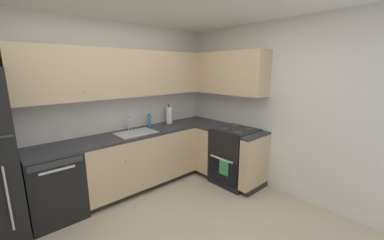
# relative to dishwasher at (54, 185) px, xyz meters

# --- Properties ---
(wall_back) EXTENTS (3.94, 0.05, 2.51)m
(wall_back) POSITION_rel_dishwasher_xyz_m (0.78, 0.33, 0.82)
(wall_back) COLOR silver
(wall_back) RESTS_ON ground_plane
(wall_right) EXTENTS (0.05, 3.65, 2.51)m
(wall_right) POSITION_rel_dishwasher_xyz_m (2.72, -1.47, 0.82)
(wall_right) COLOR silver
(wall_right) RESTS_ON ground_plane
(dishwasher) EXTENTS (0.60, 0.63, 0.86)m
(dishwasher) POSITION_rel_dishwasher_xyz_m (0.00, 0.00, 0.00)
(dishwasher) COLOR black
(dishwasher) RESTS_ON ground_plane
(lower_cabinets_back) EXTENTS (1.79, 0.62, 0.86)m
(lower_cabinets_back) POSITION_rel_dishwasher_xyz_m (1.20, 0.00, 0.00)
(lower_cabinets_back) COLOR tan
(lower_cabinets_back) RESTS_ON ground_plane
(countertop_back) EXTENTS (3.00, 0.60, 0.03)m
(countertop_back) POSITION_rel_dishwasher_xyz_m (1.20, 0.00, 0.45)
(countertop_back) COLOR #2D2D33
(countertop_back) RESTS_ON lower_cabinets_back
(lower_cabinets_right) EXTENTS (0.62, 1.06, 0.86)m
(lower_cabinets_right) POSITION_rel_dishwasher_xyz_m (2.40, -0.73, 0.00)
(lower_cabinets_right) COLOR tan
(lower_cabinets_right) RESTS_ON ground_plane
(countertop_right) EXTENTS (0.60, 1.06, 0.03)m
(countertop_right) POSITION_rel_dishwasher_xyz_m (2.40, -0.73, 0.45)
(countertop_right) COLOR #2D2D33
(countertop_right) RESTS_ON lower_cabinets_right
(oven_range) EXTENTS (0.68, 0.62, 1.04)m
(oven_range) POSITION_rel_dishwasher_xyz_m (2.42, -0.92, 0.02)
(oven_range) COLOR black
(oven_range) RESTS_ON ground_plane
(upper_cabinets_back) EXTENTS (2.68, 0.34, 0.68)m
(upper_cabinets_back) POSITION_rel_dishwasher_xyz_m (1.04, 0.14, 1.34)
(upper_cabinets_back) COLOR tan
(upper_cabinets_right) EXTENTS (0.32, 1.59, 0.68)m
(upper_cabinets_right) POSITION_rel_dishwasher_xyz_m (2.54, -0.49, 1.34)
(upper_cabinets_right) COLOR tan
(sink) EXTENTS (0.57, 0.40, 0.10)m
(sink) POSITION_rel_dishwasher_xyz_m (1.14, -0.03, 0.42)
(sink) COLOR #B7B7BC
(sink) RESTS_ON countertop_back
(faucet) EXTENTS (0.07, 0.16, 0.23)m
(faucet) POSITION_rel_dishwasher_xyz_m (1.14, 0.18, 0.60)
(faucet) COLOR silver
(faucet) RESTS_ON countertop_back
(soap_bottle) EXTENTS (0.06, 0.06, 0.22)m
(soap_bottle) POSITION_rel_dishwasher_xyz_m (1.50, 0.18, 0.56)
(soap_bottle) COLOR #3F72BF
(soap_bottle) RESTS_ON countertop_back
(paper_towel_roll) EXTENTS (0.11, 0.11, 0.35)m
(paper_towel_roll) POSITION_rel_dishwasher_xyz_m (1.90, 0.16, 0.61)
(paper_towel_roll) COLOR white
(paper_towel_roll) RESTS_ON countertop_back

